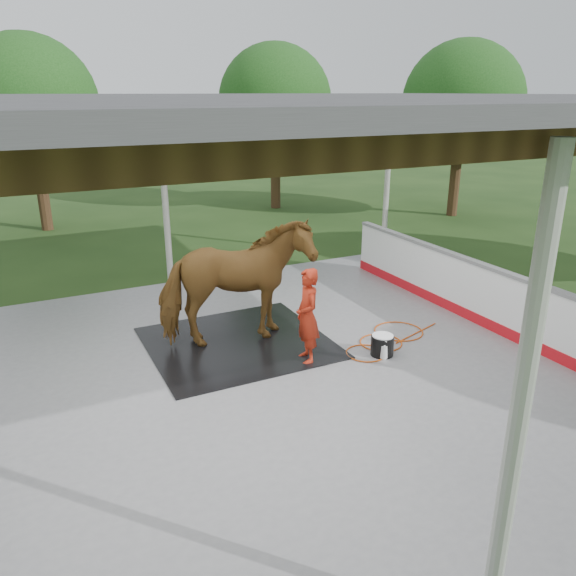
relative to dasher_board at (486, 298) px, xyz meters
name	(u,v)px	position (x,y,z in m)	size (l,w,h in m)	color
ground	(255,381)	(-4.60, 0.00, -0.59)	(100.00, 100.00, 0.00)	#1E3814
concrete_slab	(255,380)	(-4.60, 0.00, -0.57)	(12.00, 10.00, 0.05)	slate
pavilion_structure	(249,106)	(-4.60, 0.00, 3.37)	(12.60, 10.60, 4.05)	beige
dasher_board	(486,298)	(0.00, 0.00, 0.00)	(0.16, 8.00, 1.15)	red
tree_belt	(244,117)	(-4.30, 0.90, 3.20)	(28.00, 28.00, 5.80)	#382314
rubber_mat	(238,343)	(-4.36, 1.28, -0.53)	(2.97, 2.79, 0.02)	black
horse	(236,284)	(-4.36, 1.28, 0.54)	(1.15, 2.51, 2.12)	brown
handler	(307,316)	(-3.61, 0.18, 0.23)	(0.56, 0.37, 1.54)	red
wash_bucket	(382,345)	(-2.41, -0.19, -0.36)	(0.38, 0.38, 0.35)	black
soap_bottle_a	(384,350)	(-2.48, -0.34, -0.38)	(0.13, 0.13, 0.33)	silver
soap_bottle_b	(384,336)	(-2.08, 0.21, -0.45)	(0.09, 0.09, 0.19)	#338CD8
hose_coil	(386,340)	(-2.02, 0.24, -0.53)	(2.20, 1.26, 0.02)	#BB460D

